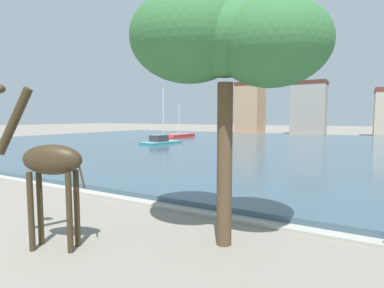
{
  "coord_description": "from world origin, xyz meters",
  "views": [
    {
      "loc": [
        8.6,
        -0.83,
        3.6
      ],
      "look_at": [
        0.68,
        13.15,
        2.2
      ],
      "focal_mm": 28.05,
      "sensor_mm": 36.0,
      "label": 1
    }
  ],
  "objects": [
    {
      "name": "quay_edge_coping",
      "position": [
        0.0,
        8.9,
        0.06
      ],
      "size": [
        89.5,
        0.5,
        0.12
      ],
      "primitive_type": "cube",
      "color": "#ADA89E",
      "rests_on": "ground"
    },
    {
      "name": "shade_tree",
      "position": [
        5.26,
        6.79,
        5.63
      ],
      "size": [
        5.32,
        3.63,
        7.05
      ],
      "color": "brown",
      "rests_on": "ground"
    },
    {
      "name": "harbor_water",
      "position": [
        0.0,
        36.37,
        0.17
      ],
      "size": [
        89.5,
        54.44,
        0.34
      ],
      "primitive_type": "cube",
      "color": "#3D5666",
      "rests_on": "ground"
    },
    {
      "name": "townhouse_tall_gabled",
      "position": [
        -1.46,
        68.01,
        5.72
      ],
      "size": [
        6.99,
        5.68,
        11.42
      ],
      "color": "gray",
      "rests_on": "ground"
    },
    {
      "name": "giraffe_statue",
      "position": [
        1.23,
        4.23,
        2.39
      ],
      "size": [
        2.56,
        1.47,
        4.67
      ],
      "color": "#382B19",
      "rests_on": "ground"
    },
    {
      "name": "sailboat_teal",
      "position": [
        -13.61,
        30.84,
        0.48
      ],
      "size": [
        3.08,
        6.58,
        7.42
      ],
      "color": "teal",
      "rests_on": "ground"
    },
    {
      "name": "townhouse_end_terrace",
      "position": [
        -14.72,
        68.55,
        5.93
      ],
      "size": [
        5.63,
        7.16,
        11.84
      ],
      "color": "tan",
      "rests_on": "ground"
    },
    {
      "name": "sailboat_red",
      "position": [
        -18.38,
        42.16,
        0.46
      ],
      "size": [
        2.02,
        7.51,
        6.02
      ],
      "color": "red",
      "rests_on": "ground"
    }
  ]
}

